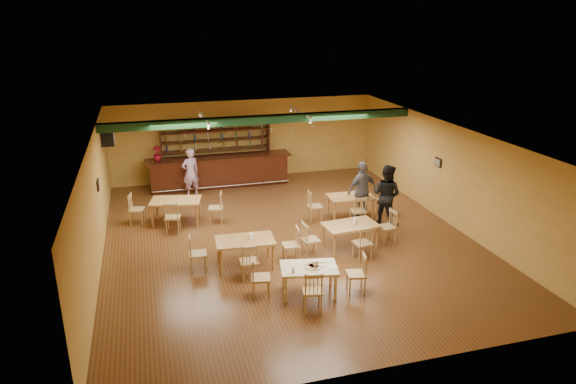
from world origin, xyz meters
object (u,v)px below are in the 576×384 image
object	(u,v)px
dining_table_b	(350,206)
dining_table_c	(245,253)
patron_bar	(191,173)
bar_counter	(220,171)
patron_right_a	(386,195)
dining_table_a	(176,211)
near_table	(309,280)
dining_table_d	(350,236)

from	to	relation	value
dining_table_b	dining_table_c	bearing A→B (deg)	-145.38
dining_table_b	patron_bar	xyz separation A→B (m)	(-4.57, 3.35, 0.50)
bar_counter	patron_right_a	bearing A→B (deg)	-49.47
patron_bar	bar_counter	bearing A→B (deg)	-164.43
bar_counter	dining_table_a	size ratio (longest dim) A/B	3.56
bar_counter	near_table	world-z (taller)	bar_counter
dining_table_c	dining_table_d	distance (m)	2.92
near_table	dining_table_c	bearing A→B (deg)	133.49
near_table	dining_table_a	bearing A→B (deg)	127.67
dining_table_a	patron_right_a	distance (m)	6.34
dining_table_a	dining_table_d	xyz separation A→B (m)	(4.36, -3.14, -0.01)
dining_table_b	dining_table_c	xyz separation A→B (m)	(-3.80, -2.38, 0.01)
dining_table_b	near_table	distance (m)	4.93
dining_table_d	dining_table_a	bearing A→B (deg)	138.29
dining_table_b	dining_table_d	size ratio (longest dim) A/B	0.98
dining_table_c	dining_table_d	bearing A→B (deg)	7.96
bar_counter	near_table	size ratio (longest dim) A/B	4.15
dining_table_a	near_table	xyz separation A→B (m)	(2.55, -5.12, -0.03)
dining_table_c	patron_right_a	bearing A→B (deg)	22.42
dining_table_c	dining_table_b	bearing A→B (deg)	35.52
bar_counter	dining_table_d	distance (m)	6.82
near_table	patron_bar	size ratio (longest dim) A/B	0.74
patron_bar	dining_table_d	bearing A→B (deg)	102.90
dining_table_c	near_table	distance (m)	2.07
dining_table_b	patron_right_a	distance (m)	1.27
patron_right_a	dining_table_c	bearing A→B (deg)	71.80
dining_table_b	dining_table_c	size ratio (longest dim) A/B	0.96
dining_table_d	patron_bar	distance (m)	6.63
bar_counter	dining_table_c	distance (m)	6.57
dining_table_a	dining_table_d	size ratio (longest dim) A/B	1.03
dining_table_b	dining_table_d	world-z (taller)	dining_table_d
dining_table_a	dining_table_d	world-z (taller)	dining_table_a
bar_counter	dining_table_c	xyz separation A→B (m)	(-0.35, -6.55, -0.20)
dining_table_a	patron_bar	world-z (taller)	patron_bar
dining_table_b	patron_right_a	bearing A→B (deg)	-42.44
dining_table_a	patron_bar	xyz separation A→B (m)	(0.68, 2.36, 0.49)
bar_counter	dining_table_d	world-z (taller)	bar_counter
dining_table_c	dining_table_d	world-z (taller)	dining_table_c
bar_counter	dining_table_d	size ratio (longest dim) A/B	3.67
bar_counter	patron_bar	world-z (taller)	patron_bar
bar_counter	dining_table_d	xyz separation A→B (m)	(2.56, -6.32, -0.21)
bar_counter	dining_table_a	world-z (taller)	bar_counter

